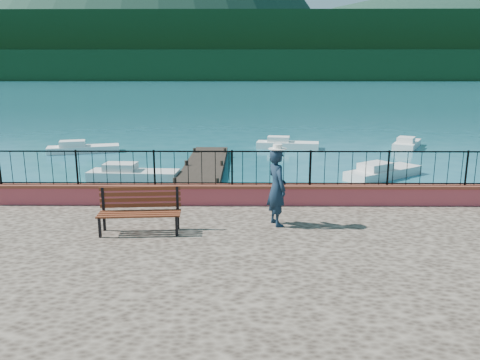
{
  "coord_description": "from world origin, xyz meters",
  "views": [
    {
      "loc": [
        0.04,
        -9.23,
        4.88
      ],
      "look_at": [
        -0.06,
        2.0,
        2.3
      ],
      "focal_mm": 35.0,
      "sensor_mm": 36.0,
      "label": 1
    }
  ],
  "objects_px": {
    "boat_2": "(384,169)",
    "boat_3": "(83,146)",
    "boat_0": "(134,171)",
    "boat_4": "(288,142)",
    "person": "(277,188)",
    "park_bench": "(140,220)",
    "boat_5": "(407,142)"
  },
  "relations": [
    {
      "from": "boat_2",
      "to": "boat_3",
      "type": "bearing_deg",
      "value": 120.94
    },
    {
      "from": "boat_0",
      "to": "boat_4",
      "type": "relative_size",
      "value": 1.03
    },
    {
      "from": "person",
      "to": "boat_3",
      "type": "height_order",
      "value": "person"
    },
    {
      "from": "park_bench",
      "to": "boat_5",
      "type": "height_order",
      "value": "park_bench"
    },
    {
      "from": "boat_0",
      "to": "boat_2",
      "type": "xyz_separation_m",
      "value": [
        11.82,
        0.59,
        0.0
      ]
    },
    {
      "from": "boat_2",
      "to": "boat_4",
      "type": "height_order",
      "value": "same"
    },
    {
      "from": "boat_5",
      "to": "park_bench",
      "type": "bearing_deg",
      "value": 174.75
    },
    {
      "from": "boat_3",
      "to": "person",
      "type": "bearing_deg",
      "value": -75.1
    },
    {
      "from": "boat_4",
      "to": "boat_3",
      "type": "bearing_deg",
      "value": -163.29
    },
    {
      "from": "boat_2",
      "to": "boat_5",
      "type": "height_order",
      "value": "same"
    },
    {
      "from": "boat_0",
      "to": "person",
      "type": "bearing_deg",
      "value": -56.29
    },
    {
      "from": "boat_2",
      "to": "boat_3",
      "type": "distance_m",
      "value": 18.11
    },
    {
      "from": "boat_2",
      "to": "boat_4",
      "type": "bearing_deg",
      "value": 76.92
    },
    {
      "from": "boat_2",
      "to": "boat_0",
      "type": "bearing_deg",
      "value": 146.46
    },
    {
      "from": "person",
      "to": "boat_4",
      "type": "height_order",
      "value": "person"
    },
    {
      "from": "park_bench",
      "to": "boat_3",
      "type": "relative_size",
      "value": 0.45
    },
    {
      "from": "person",
      "to": "boat_3",
      "type": "relative_size",
      "value": 0.44
    },
    {
      "from": "park_bench",
      "to": "boat_2",
      "type": "relative_size",
      "value": 0.46
    },
    {
      "from": "boat_0",
      "to": "boat_2",
      "type": "relative_size",
      "value": 0.97
    },
    {
      "from": "boat_5",
      "to": "person",
      "type": "bearing_deg",
      "value": -179.12
    },
    {
      "from": "boat_0",
      "to": "boat_4",
      "type": "distance_m",
      "value": 12.34
    },
    {
      "from": "boat_2",
      "to": "person",
      "type": "bearing_deg",
      "value": -154.88
    },
    {
      "from": "boat_4",
      "to": "person",
      "type": "bearing_deg",
      "value": -87.27
    },
    {
      "from": "boat_4",
      "to": "boat_5",
      "type": "relative_size",
      "value": 1.12
    },
    {
      "from": "person",
      "to": "boat_2",
      "type": "relative_size",
      "value": 0.45
    },
    {
      "from": "person",
      "to": "boat_4",
      "type": "xyz_separation_m",
      "value": [
        2.08,
        19.58,
        -1.75
      ]
    },
    {
      "from": "boat_0",
      "to": "boat_4",
      "type": "bearing_deg",
      "value": 52.85
    },
    {
      "from": "boat_2",
      "to": "boat_3",
      "type": "xyz_separation_m",
      "value": [
        -16.71,
        6.98,
        0.0
      ]
    },
    {
      "from": "boat_4",
      "to": "boat_5",
      "type": "distance_m",
      "value": 8.01
    },
    {
      "from": "park_bench",
      "to": "boat_2",
      "type": "bearing_deg",
      "value": 47.2
    },
    {
      "from": "boat_2",
      "to": "boat_4",
      "type": "distance_m",
      "value": 9.56
    },
    {
      "from": "boat_3",
      "to": "boat_5",
      "type": "xyz_separation_m",
      "value": [
        20.93,
        2.15,
        0.0
      ]
    }
  ]
}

